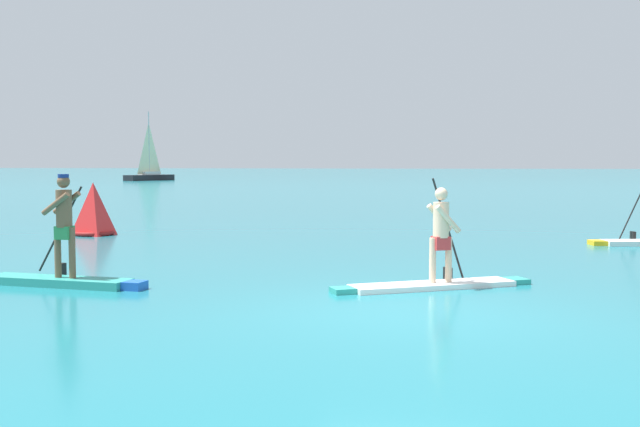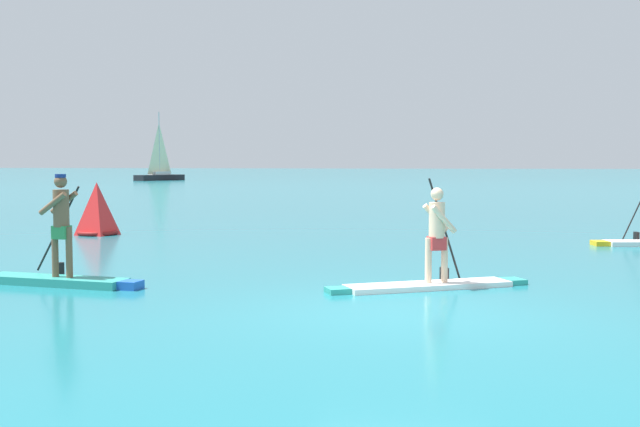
{
  "view_description": "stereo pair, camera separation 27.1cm",
  "coord_description": "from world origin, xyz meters",
  "px_view_note": "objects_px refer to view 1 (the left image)",
  "views": [
    {
      "loc": [
        0.67,
        -10.74,
        2.07
      ],
      "look_at": [
        -2.3,
        6.37,
        0.91
      ],
      "focal_mm": 43.87,
      "sensor_mm": 36.0,
      "label": 1
    },
    {
      "loc": [
        0.94,
        -10.69,
        2.07
      ],
      "look_at": [
        -2.3,
        6.37,
        0.91
      ],
      "focal_mm": 43.87,
      "sensor_mm": 36.0,
      "label": 2
    }
  ],
  "objects_px": {
    "paddleboarder_near_left": "(59,263)",
    "race_marker_buoy": "(94,211)",
    "paddleboarder_mid_center": "(436,266)",
    "sailboat_left_horizon": "(149,172)"
  },
  "relations": [
    {
      "from": "paddleboarder_near_left",
      "to": "race_marker_buoy",
      "type": "height_order",
      "value": "paddleboarder_near_left"
    },
    {
      "from": "paddleboarder_near_left",
      "to": "race_marker_buoy",
      "type": "bearing_deg",
      "value": -60.33
    },
    {
      "from": "paddleboarder_mid_center",
      "to": "paddleboarder_near_left",
      "type": "bearing_deg",
      "value": 159.36
    },
    {
      "from": "paddleboarder_mid_center",
      "to": "sailboat_left_horizon",
      "type": "bearing_deg",
      "value": 87.08
    },
    {
      "from": "race_marker_buoy",
      "to": "sailboat_left_horizon",
      "type": "bearing_deg",
      "value": 110.82
    },
    {
      "from": "paddleboarder_near_left",
      "to": "sailboat_left_horizon",
      "type": "height_order",
      "value": "sailboat_left_horizon"
    },
    {
      "from": "paddleboarder_near_left",
      "to": "paddleboarder_mid_center",
      "type": "relative_size",
      "value": 1.0
    },
    {
      "from": "race_marker_buoy",
      "to": "sailboat_left_horizon",
      "type": "xyz_separation_m",
      "value": [
        -23.17,
        60.93,
        0.24
      ]
    },
    {
      "from": "paddleboarder_mid_center",
      "to": "sailboat_left_horizon",
      "type": "distance_m",
      "value": 76.07
    },
    {
      "from": "paddleboarder_near_left",
      "to": "paddleboarder_mid_center",
      "type": "xyz_separation_m",
      "value": [
        6.21,
        0.86,
        -0.02
      ]
    }
  ]
}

